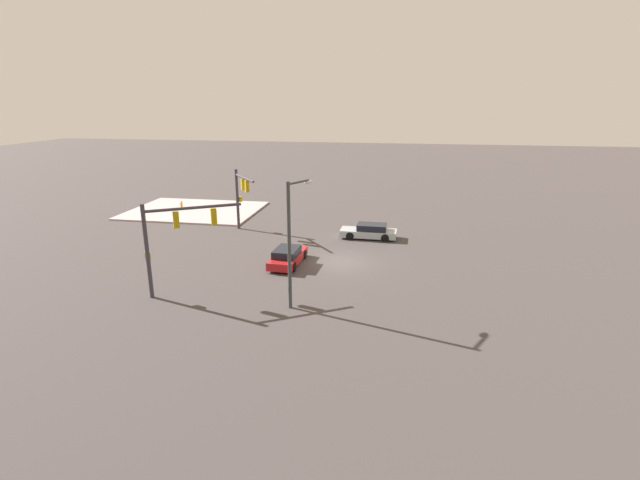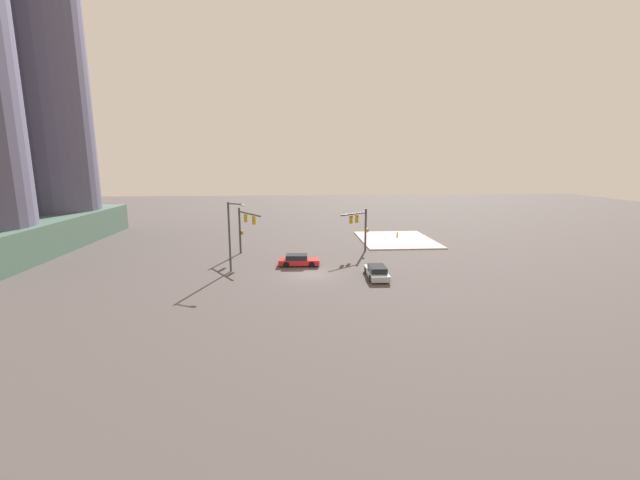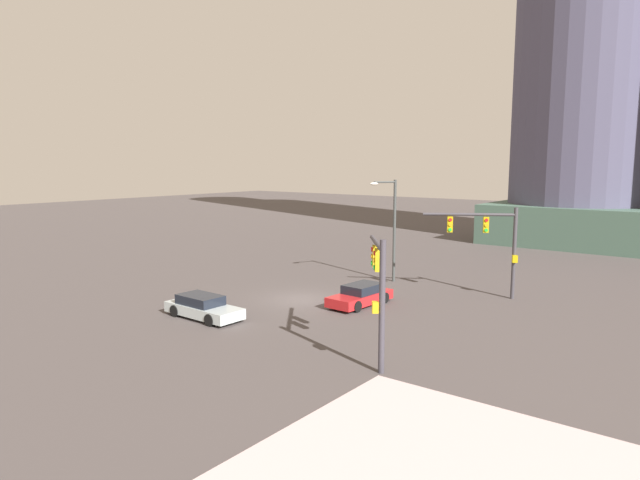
# 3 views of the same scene
# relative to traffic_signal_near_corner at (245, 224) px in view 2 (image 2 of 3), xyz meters

# --- Properties ---
(ground_plane) EXTENTS (187.51, 187.51, 0.00)m
(ground_plane) POSITION_rel_traffic_signal_near_corner_xyz_m (-8.79, -7.26, -3.78)
(ground_plane) COLOR #484140
(sidewalk_corner) EXTENTS (12.92, 10.04, 0.15)m
(sidewalk_corner) POSITION_rel_traffic_signal_near_corner_xyz_m (7.98, -20.19, -3.70)
(sidewalk_corner) COLOR #C5ABAC
(sidewalk_corner) RESTS_ON ground
(traffic_signal_near_corner) EXTENTS (5.03, 3.03, 5.54)m
(traffic_signal_near_corner) POSITION_rel_traffic_signal_near_corner_xyz_m (0.00, 0.00, 0.00)
(traffic_signal_near_corner) COLOR #3B383E
(traffic_signal_near_corner) RESTS_ON ground
(traffic_signal_opposite_side) EXTENTS (2.82, 3.77, 5.29)m
(traffic_signal_opposite_side) POSITION_rel_traffic_signal_near_corner_xyz_m (0.63, -13.76, -0.26)
(traffic_signal_opposite_side) COLOR #3C3941
(traffic_signal_opposite_side) RESTS_ON ground
(streetlamp_curved_arm) EXTENTS (1.16, 1.88, 7.04)m
(streetlamp_curved_arm) POSITION_rel_traffic_signal_near_corner_xyz_m (-7.20, 0.52, 0.32)
(streetlamp_curved_arm) COLOR #3D4140
(streetlamp_curved_arm) RESTS_ON ground
(sedan_car_approaching) EXTENTS (2.02, 4.41, 1.21)m
(sedan_car_approaching) POSITION_rel_traffic_signal_near_corner_xyz_m (-5.26, -6.16, -3.20)
(sedan_car_approaching) COLOR red
(sedan_car_approaching) RESTS_ON ground
(sedan_car_waiting_far) EXTENTS (4.64, 1.92, 1.21)m
(sedan_car_waiting_far) POSITION_rel_traffic_signal_near_corner_xyz_m (-10.39, -13.54, -3.20)
(sedan_car_waiting_far) COLOR #ADB9BB
(sedan_car_waiting_far) RESTS_ON ground
(fire_hydrant_on_curb) EXTENTS (0.33, 0.22, 0.71)m
(fire_hydrant_on_curb) POSITION_rel_traffic_signal_near_corner_xyz_m (9.72, -20.81, -3.29)
(fire_hydrant_on_curb) COLOR gold
(fire_hydrant_on_curb) RESTS_ON sidewalk_corner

